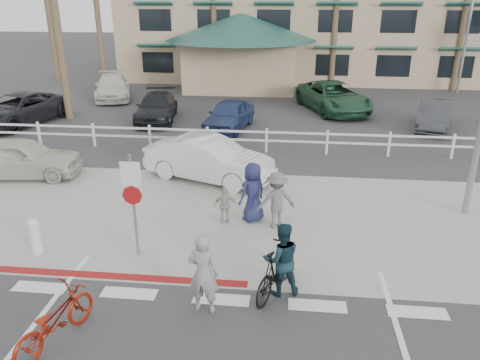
# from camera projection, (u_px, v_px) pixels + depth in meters

# --- Properties ---
(ground) EXTENTS (140.00, 140.00, 0.00)m
(ground) POSITION_uv_depth(u_px,v_px,m) (217.00, 318.00, 9.28)
(ground) COLOR #333335
(sidewalk_plaza) EXTENTS (22.00, 7.00, 0.01)m
(sidewalk_plaza) POSITION_uv_depth(u_px,v_px,m) (241.00, 218.00, 13.43)
(sidewalk_plaza) COLOR gray
(sidewalk_plaza) RESTS_ON ground
(cross_street) EXTENTS (40.00, 5.00, 0.01)m
(cross_street) POSITION_uv_depth(u_px,v_px,m) (252.00, 169.00, 17.12)
(cross_street) COLOR #333335
(cross_street) RESTS_ON ground
(parking_lot) EXTENTS (50.00, 16.00, 0.01)m
(parking_lot) POSITION_uv_depth(u_px,v_px,m) (267.00, 109.00, 25.89)
(parking_lot) COLOR #333335
(parking_lot) RESTS_ON ground
(curb_red) EXTENTS (7.00, 0.25, 0.02)m
(curb_red) POSITION_uv_depth(u_px,v_px,m) (95.00, 275.00, 10.68)
(curb_red) COLOR maroon
(curb_red) RESTS_ON ground
(rail_fence) EXTENTS (29.40, 0.16, 1.00)m
(rail_fence) POSITION_uv_depth(u_px,v_px,m) (269.00, 141.00, 18.73)
(rail_fence) COLOR silver
(rail_fence) RESTS_ON ground
(sign_post) EXTENTS (0.50, 0.10, 2.90)m
(sign_post) POSITION_uv_depth(u_px,v_px,m) (133.00, 201.00, 11.00)
(sign_post) COLOR gray
(sign_post) RESTS_ON ground
(bollard_0) EXTENTS (0.26, 0.26, 0.95)m
(bollard_0) POSITION_uv_depth(u_px,v_px,m) (35.00, 236.00, 11.42)
(bollard_0) COLOR silver
(bollard_0) RESTS_ON ground
(streetlight_1) EXTENTS (0.60, 2.00, 9.50)m
(streetlight_1) POSITION_uv_depth(u_px,v_px,m) (470.00, 15.00, 28.46)
(streetlight_1) COLOR gray
(streetlight_1) RESTS_ON ground
(bike_red) EXTENTS (1.24, 2.03, 1.01)m
(bike_red) POSITION_uv_depth(u_px,v_px,m) (54.00, 320.00, 8.45)
(bike_red) COLOR maroon
(bike_red) RESTS_ON ground
(rider_red) EXTENTS (0.69, 0.51, 1.73)m
(rider_red) POSITION_uv_depth(u_px,v_px,m) (203.00, 273.00, 9.21)
(rider_red) COLOR gray
(rider_red) RESTS_ON ground
(bike_black) EXTENTS (1.22, 1.93, 1.13)m
(bike_black) POSITION_uv_depth(u_px,v_px,m) (276.00, 270.00, 9.88)
(bike_black) COLOR black
(bike_black) RESTS_ON ground
(rider_black) EXTENTS (0.93, 0.80, 1.65)m
(rider_black) POSITION_uv_depth(u_px,v_px,m) (281.00, 259.00, 9.78)
(rider_black) COLOR #122A34
(rider_black) RESTS_ON ground
(pedestrian_a) EXTENTS (1.17, 0.87, 1.61)m
(pedestrian_a) POSITION_uv_depth(u_px,v_px,m) (276.00, 200.00, 12.62)
(pedestrian_a) COLOR #5D5D5F
(pedestrian_a) RESTS_ON ground
(pedestrian_child) EXTENTS (0.68, 0.40, 1.09)m
(pedestrian_child) POSITION_uv_depth(u_px,v_px,m) (225.00, 205.00, 12.93)
(pedestrian_child) COLOR #ABA9A0
(pedestrian_child) RESTS_ON ground
(pedestrian_b) EXTENTS (0.98, 0.98, 1.72)m
(pedestrian_b) POSITION_uv_depth(u_px,v_px,m) (253.00, 192.00, 12.98)
(pedestrian_b) COLOR #1F224A
(pedestrian_b) RESTS_ON ground
(car_white_sedan) EXTENTS (4.74, 3.02, 1.47)m
(car_white_sedan) POSITION_uv_depth(u_px,v_px,m) (209.00, 159.00, 15.92)
(car_white_sedan) COLOR silver
(car_white_sedan) RESTS_ON ground
(car_red_compact) EXTENTS (4.24, 2.13, 1.39)m
(car_red_compact) POSITION_uv_depth(u_px,v_px,m) (21.00, 158.00, 16.21)
(car_red_compact) COLOR beige
(car_red_compact) RESTS_ON ground
(lot_car_0) EXTENTS (3.75, 5.77, 1.48)m
(lot_car_0) POSITION_uv_depth(u_px,v_px,m) (18.00, 109.00, 22.74)
(lot_car_0) COLOR black
(lot_car_0) RESTS_ON ground
(lot_car_1) EXTENTS (2.47, 4.74, 1.31)m
(lot_car_1) POSITION_uv_depth(u_px,v_px,m) (157.00, 107.00, 23.47)
(lot_car_1) COLOR black
(lot_car_1) RESTS_ON ground
(lot_car_2) EXTENTS (2.35, 4.32, 1.39)m
(lot_car_2) POSITION_uv_depth(u_px,v_px,m) (229.00, 115.00, 21.86)
(lot_car_2) COLOR navy
(lot_car_2) RESTS_ON ground
(lot_car_3) EXTENTS (2.47, 4.19, 1.30)m
(lot_car_3) POSITION_uv_depth(u_px,v_px,m) (434.00, 115.00, 22.02)
(lot_car_3) COLOR #32343A
(lot_car_3) RESTS_ON ground
(lot_car_4) EXTENTS (3.44, 5.21, 1.40)m
(lot_car_4) POSITION_uv_depth(u_px,v_px,m) (112.00, 87.00, 28.40)
(lot_car_4) COLOR silver
(lot_car_4) RESTS_ON ground
(lot_car_5) EXTENTS (4.32, 6.12, 1.55)m
(lot_car_5) POSITION_uv_depth(u_px,v_px,m) (333.00, 97.00, 25.30)
(lot_car_5) COLOR #214F34
(lot_car_5) RESTS_ON ground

